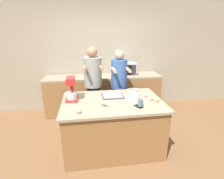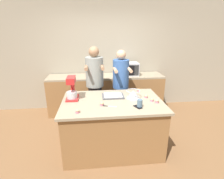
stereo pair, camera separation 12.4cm
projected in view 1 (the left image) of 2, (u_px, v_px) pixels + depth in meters
ground_plane at (112, 146)px, 3.17m from camera, size 16.00×16.00×0.00m
back_wall at (102, 56)px, 4.45m from camera, size 10.00×0.06×2.70m
island_counter at (112, 124)px, 3.02m from camera, size 1.65×1.09×0.89m
back_counter at (104, 94)px, 4.41m from camera, size 2.80×0.60×0.94m
person_left at (93, 87)px, 3.59m from camera, size 0.37×0.52×1.70m
person_right at (119, 87)px, 3.67m from camera, size 0.34×0.50×1.62m
stand_mixer at (71, 90)px, 2.88m from camera, size 0.20×0.30×0.39m
mixing_bowl at (133, 94)px, 3.01m from camera, size 0.24×0.24×0.13m
baking_tray at (113, 96)px, 3.05m from camera, size 0.37×0.28×0.04m
microwave_oven at (125, 69)px, 4.28m from camera, size 0.49×0.35×0.31m
cell_phone at (138, 106)px, 2.66m from camera, size 0.13×0.16×0.01m
drinking_glass at (140, 103)px, 2.65m from camera, size 0.08×0.08×0.12m
knife at (110, 106)px, 2.67m from camera, size 0.22×0.07×0.01m
cupcake_0 at (79, 112)px, 2.44m from camera, size 0.06×0.06×0.06m
cupcake_1 at (157, 100)px, 2.83m from camera, size 0.06×0.06×0.06m
cupcake_2 at (152, 99)px, 2.89m from camera, size 0.06×0.06×0.06m
cupcake_3 at (102, 104)px, 2.69m from camera, size 0.06×0.06×0.06m
cupcake_4 at (137, 90)px, 3.32m from camera, size 0.06×0.06×0.06m
cupcake_5 at (145, 96)px, 3.03m from camera, size 0.06×0.06×0.06m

